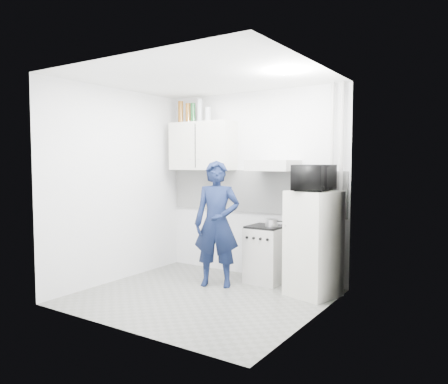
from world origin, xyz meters
The scene contains 22 objects.
floor centered at (0.00, 0.00, 0.00)m, with size 2.80×2.80×0.00m, color slate.
ceiling centered at (0.00, 0.00, 2.60)m, with size 2.80×2.80×0.00m, color white.
wall_back centered at (0.00, 1.25, 1.30)m, with size 2.80×2.80×0.00m, color white.
wall_left centered at (-1.40, 0.00, 1.30)m, with size 2.60×2.60×0.00m, color white.
wall_right centered at (1.40, 0.00, 1.30)m, with size 2.60×2.60×0.00m, color white.
person centered at (-0.11, 0.51, 0.82)m, with size 0.60×0.39×1.63m, color #0E1734.
stove centered at (0.35, 1.00, 0.37)m, with size 0.46×0.46×0.74m, color #B9B6AF.
fridge centered at (1.10, 0.80, 0.64)m, with size 0.53×0.53×1.27m, color silver.
stove_top centered at (0.35, 1.00, 0.75)m, with size 0.44×0.44×0.03m, color black.
saucepan centered at (0.44, 0.99, 0.81)m, with size 0.17×0.17×0.09m, color silver.
microwave centered at (1.10, 0.80, 1.43)m, with size 0.38×0.57×0.31m, color black.
bottle_a centered at (-1.16, 1.07, 2.37)m, with size 0.08×0.08×0.33m, color brown.
bottle_b centered at (-1.02, 1.07, 2.34)m, with size 0.07×0.07×0.29m, color brown.
bottle_c centered at (-0.92, 1.07, 2.34)m, with size 0.07×0.07×0.29m, color #144C1E.
bottle_d centered at (-0.80, 1.07, 2.37)m, with size 0.08×0.08×0.34m, color #B2B7BC.
canister_a centered at (-0.65, 1.07, 2.30)m, with size 0.08×0.08×0.21m, color #B2B7BC.
upper_cabinet centered at (-0.75, 1.07, 1.85)m, with size 1.00×0.35×0.70m, color silver.
range_hood centered at (0.45, 1.00, 1.57)m, with size 0.60×0.50×0.14m, color #B9B6AF.
backsplash centered at (0.00, 1.24, 1.20)m, with size 2.74×0.03×0.60m, color white.
pipe_a centered at (1.30, 1.17, 1.30)m, with size 0.05×0.05×2.60m, color #B9B6AF.
pipe_b centered at (1.18, 1.17, 1.30)m, with size 0.04×0.04×2.60m, color #B9B6AF.
ceiling_spot_fixture centered at (1.00, 0.20, 2.57)m, with size 0.10×0.10×0.02m, color white.
Camera 1 is at (3.05, -4.13, 1.62)m, focal length 35.00 mm.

